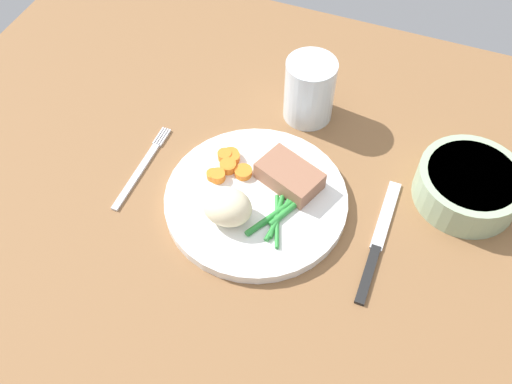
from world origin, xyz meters
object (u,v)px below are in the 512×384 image
at_px(dinner_plate, 256,200).
at_px(knife, 378,242).
at_px(water_glass, 309,93).
at_px(salad_bowl, 469,184).
at_px(meat_portion, 289,176).
at_px(fork, 142,167).

height_order(dinner_plate, knife, dinner_plate).
bearing_deg(water_glass, knife, -50.07).
bearing_deg(dinner_plate, water_glass, 86.22).
xyz_separation_m(knife, salad_bowl, (0.10, 0.12, 0.03)).
xyz_separation_m(meat_portion, water_glass, (-0.02, 0.15, 0.02)).
bearing_deg(knife, meat_portion, 167.24).
bearing_deg(salad_bowl, dinner_plate, -156.60).
bearing_deg(fork, dinner_plate, 3.79).
relative_size(dinner_plate, water_glass, 2.48).
height_order(dinner_plate, salad_bowl, salad_bowl).
xyz_separation_m(fork, knife, (0.36, -0.00, -0.00)).
distance_m(meat_portion, knife, 0.15).
bearing_deg(dinner_plate, fork, -179.19).
relative_size(dinner_plate, fork, 1.56).
bearing_deg(dinner_plate, meat_portion, 49.40).
bearing_deg(water_glass, salad_bowl, -16.25).
bearing_deg(meat_portion, dinner_plate, -130.60).
height_order(meat_portion, fork, meat_portion).
height_order(knife, salad_bowl, salad_bowl).
relative_size(meat_portion, knife, 0.43).
bearing_deg(meat_portion, water_glass, 98.18).
bearing_deg(fork, water_glass, 48.28).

